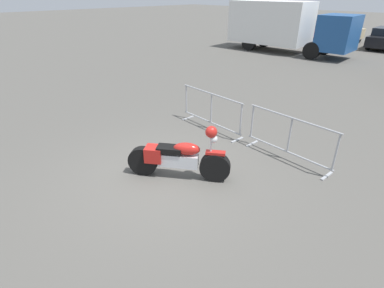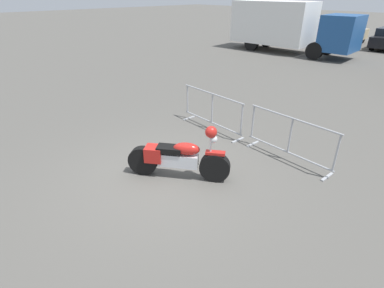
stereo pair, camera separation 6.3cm
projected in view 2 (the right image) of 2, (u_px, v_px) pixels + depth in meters
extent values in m
plane|color=#54514C|center=(164.00, 176.00, 6.48)|extent=(120.00, 120.00, 0.00)
cylinder|color=black|center=(215.00, 167.00, 6.20)|extent=(0.62, 0.52, 0.64)
cylinder|color=black|center=(143.00, 161.00, 6.45)|extent=(0.62, 0.52, 0.64)
cube|color=silver|center=(178.00, 160.00, 6.28)|extent=(0.82, 0.69, 0.28)
ellipsoid|color=#B21E19|center=(187.00, 149.00, 6.12)|extent=(0.60, 0.54, 0.26)
cube|color=black|center=(170.00, 149.00, 6.20)|extent=(0.58, 0.53, 0.12)
cube|color=#B21E19|center=(154.00, 153.00, 6.31)|extent=(0.48, 0.47, 0.32)
cube|color=#B21E19|center=(215.00, 153.00, 6.05)|extent=(0.41, 0.35, 0.06)
cylinder|color=silver|center=(211.00, 147.00, 6.00)|extent=(0.06, 0.06, 0.45)
sphere|color=silver|center=(213.00, 139.00, 5.91)|extent=(0.16, 0.16, 0.16)
sphere|color=#B21E19|center=(211.00, 132.00, 5.85)|extent=(0.24, 0.24, 0.24)
cylinder|color=#9EA0A5|center=(213.00, 94.00, 8.21)|extent=(2.27, 0.16, 0.04)
cylinder|color=#9EA0A5|center=(212.00, 122.00, 8.60)|extent=(2.27, 0.16, 0.04)
cylinder|color=#9EA0A5|center=(187.00, 99.00, 9.14)|extent=(0.05, 0.05, 0.85)
cylinder|color=#9EA0A5|center=(212.00, 108.00, 8.40)|extent=(0.05, 0.05, 0.85)
cylinder|color=#9EA0A5|center=(242.00, 120.00, 7.67)|extent=(0.05, 0.05, 0.85)
cube|color=#9EA0A5|center=(189.00, 118.00, 9.37)|extent=(0.08, 0.44, 0.03)
cube|color=#9EA0A5|center=(238.00, 140.00, 8.00)|extent=(0.08, 0.44, 0.03)
cylinder|color=#9EA0A5|center=(293.00, 119.00, 6.64)|extent=(2.27, 0.16, 0.04)
cylinder|color=#9EA0A5|center=(288.00, 152.00, 7.03)|extent=(2.27, 0.16, 0.04)
cylinder|color=#9EA0A5|center=(253.00, 122.00, 7.57)|extent=(0.05, 0.05, 0.85)
cylinder|color=#9EA0A5|center=(290.00, 136.00, 6.84)|extent=(0.05, 0.05, 0.85)
cylinder|color=#9EA0A5|center=(337.00, 153.00, 6.10)|extent=(0.05, 0.05, 0.85)
cube|color=#9EA0A5|center=(253.00, 144.00, 7.80)|extent=(0.08, 0.44, 0.03)
cube|color=#9EA0A5|center=(327.00, 177.00, 6.43)|extent=(0.08, 0.44, 0.03)
cube|color=white|center=(273.00, 22.00, 19.16)|extent=(5.11, 2.56, 2.50)
cube|color=#1E4C8C|center=(341.00, 33.00, 16.68)|extent=(1.91, 2.28, 1.90)
cylinder|color=black|center=(328.00, 47.00, 18.31)|extent=(0.97, 0.33, 0.96)
cylinder|color=black|center=(314.00, 51.00, 17.06)|extent=(0.97, 0.33, 0.96)
cylinder|color=black|center=(267.00, 40.00, 20.88)|extent=(0.97, 0.33, 0.96)
cylinder|color=black|center=(252.00, 43.00, 19.63)|extent=(0.97, 0.33, 0.96)
cube|color=#236B38|center=(280.00, 29.00, 25.72)|extent=(1.99, 4.39, 0.70)
cube|color=#1E232B|center=(280.00, 21.00, 25.35)|extent=(1.73, 2.29, 0.50)
cylinder|color=black|center=(279.00, 30.00, 27.19)|extent=(0.26, 0.65, 0.64)
cylinder|color=black|center=(295.00, 31.00, 26.30)|extent=(0.26, 0.65, 0.64)
cylinder|color=black|center=(263.00, 33.00, 25.41)|extent=(0.26, 0.65, 0.64)
cylinder|color=black|center=(279.00, 34.00, 24.52)|extent=(0.26, 0.65, 0.64)
cube|color=#B21E19|center=(309.00, 32.00, 23.65)|extent=(1.89, 4.17, 0.67)
cube|color=#1E232B|center=(309.00, 25.00, 23.30)|extent=(1.64, 2.17, 0.48)
cylinder|color=black|center=(307.00, 34.00, 25.05)|extent=(0.24, 0.62, 0.61)
cylinder|color=black|center=(323.00, 35.00, 24.20)|extent=(0.24, 0.62, 0.61)
cylinder|color=black|center=(292.00, 37.00, 23.36)|extent=(0.24, 0.62, 0.61)
cylinder|color=black|center=(310.00, 39.00, 22.51)|extent=(0.24, 0.62, 0.61)
cube|color=tan|center=(347.00, 35.00, 21.86)|extent=(2.02, 4.47, 0.71)
cube|color=#1E232B|center=(348.00, 27.00, 21.48)|extent=(1.76, 2.33, 0.51)
cylinder|color=black|center=(342.00, 37.00, 23.36)|extent=(0.26, 0.66, 0.65)
cylinder|color=black|center=(363.00, 39.00, 22.45)|extent=(0.26, 0.66, 0.65)
cylinder|color=black|center=(328.00, 41.00, 21.55)|extent=(0.26, 0.66, 0.65)
cylinder|color=black|center=(350.00, 43.00, 20.64)|extent=(0.26, 0.66, 0.65)
cylinder|color=black|center=(383.00, 41.00, 21.44)|extent=(0.24, 0.61, 0.60)
cylinder|color=black|center=(372.00, 46.00, 19.77)|extent=(0.24, 0.61, 0.60)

